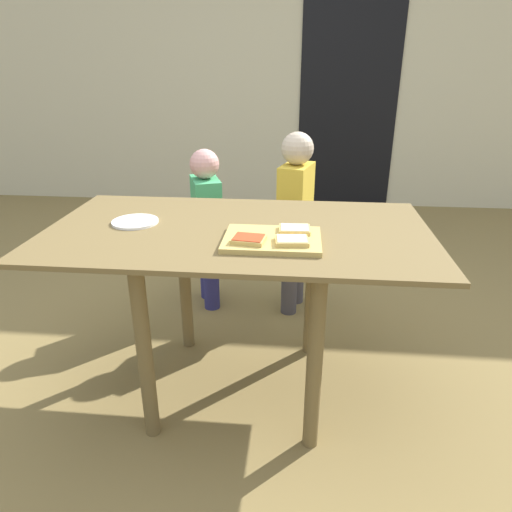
% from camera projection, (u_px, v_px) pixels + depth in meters
% --- Properties ---
extents(ground_plane, '(16.00, 16.00, 0.00)m').
position_uv_depth(ground_plane, '(240.00, 386.00, 2.05)').
color(ground_plane, olive).
extents(house_wall_back, '(8.00, 0.20, 2.97)m').
position_uv_depth(house_wall_back, '(279.00, 44.00, 4.23)').
color(house_wall_back, beige).
rests_on(house_wall_back, ground).
extents(house_door, '(0.90, 0.02, 2.00)m').
position_uv_depth(house_door, '(348.00, 101.00, 4.27)').
color(house_door, black).
rests_on(house_door, ground).
extents(dining_table, '(1.47, 0.81, 0.75)m').
position_uv_depth(dining_table, '(238.00, 257.00, 1.81)').
color(dining_table, brown).
rests_on(dining_table, ground).
extents(cutting_board, '(0.34, 0.26, 0.02)m').
position_uv_depth(cutting_board, '(272.00, 240.00, 1.62)').
color(cutting_board, tan).
rests_on(cutting_board, dining_table).
extents(pizza_slice_near_right, '(0.12, 0.10, 0.02)m').
position_uv_depth(pizza_slice_near_right, '(292.00, 241.00, 1.56)').
color(pizza_slice_near_right, tan).
rests_on(pizza_slice_near_right, cutting_board).
extents(pizza_slice_far_right, '(0.11, 0.09, 0.02)m').
position_uv_depth(pizza_slice_far_right, '(295.00, 229.00, 1.66)').
color(pizza_slice_far_right, tan).
rests_on(pizza_slice_far_right, cutting_board).
extents(pizza_slice_near_left, '(0.12, 0.10, 0.02)m').
position_uv_depth(pizza_slice_near_left, '(249.00, 239.00, 1.57)').
color(pizza_slice_near_left, tan).
rests_on(pizza_slice_near_left, cutting_board).
extents(plate_white_left, '(0.18, 0.18, 0.01)m').
position_uv_depth(plate_white_left, '(135.00, 222.00, 1.82)').
color(plate_white_left, white).
rests_on(plate_white_left, dining_table).
extents(child_left, '(0.21, 0.27, 0.91)m').
position_uv_depth(child_left, '(207.00, 221.00, 2.57)').
color(child_left, navy).
rests_on(child_left, ground).
extents(child_right, '(0.20, 0.27, 1.01)m').
position_uv_depth(child_right, '(295.00, 212.00, 2.49)').
color(child_right, '#464246').
rests_on(child_right, ground).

